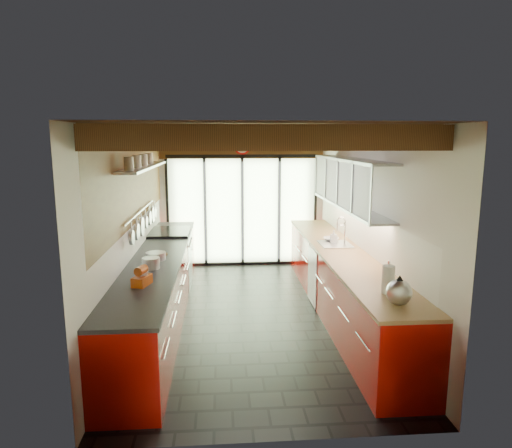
{
  "coord_description": "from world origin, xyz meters",
  "views": [
    {
      "loc": [
        -0.4,
        -6.11,
        2.47
      ],
      "look_at": [
        0.09,
        0.4,
        1.25
      ],
      "focal_mm": 32.0,
      "sensor_mm": 36.0,
      "label": 1
    }
  ],
  "objects_px": {
    "stand_mixer": "(142,277)",
    "paper_towel": "(388,280)",
    "kettle": "(399,291)",
    "bowl": "(331,239)",
    "soap_bottle": "(334,237)"
  },
  "relations": [
    {
      "from": "soap_bottle",
      "to": "bowl",
      "type": "height_order",
      "value": "soap_bottle"
    },
    {
      "from": "paper_towel",
      "to": "bowl",
      "type": "xyz_separation_m",
      "value": [
        0.0,
        2.42,
        -0.12
      ]
    },
    {
      "from": "stand_mixer",
      "to": "paper_towel",
      "type": "bearing_deg",
      "value": -10.37
    },
    {
      "from": "kettle",
      "to": "bowl",
      "type": "relative_size",
      "value": 1.45
    },
    {
      "from": "paper_towel",
      "to": "soap_bottle",
      "type": "height_order",
      "value": "paper_towel"
    },
    {
      "from": "kettle",
      "to": "bowl",
      "type": "height_order",
      "value": "kettle"
    },
    {
      "from": "stand_mixer",
      "to": "bowl",
      "type": "distance_m",
      "value": 3.21
    },
    {
      "from": "soap_bottle",
      "to": "kettle",
      "type": "bearing_deg",
      "value": -90.0
    },
    {
      "from": "soap_bottle",
      "to": "stand_mixer",
      "type": "bearing_deg",
      "value": -144.65
    },
    {
      "from": "paper_towel",
      "to": "stand_mixer",
      "type": "bearing_deg",
      "value": 169.63
    },
    {
      "from": "stand_mixer",
      "to": "kettle",
      "type": "relative_size",
      "value": 0.79
    },
    {
      "from": "kettle",
      "to": "bowl",
      "type": "bearing_deg",
      "value": 90.0
    },
    {
      "from": "kettle",
      "to": "paper_towel",
      "type": "height_order",
      "value": "paper_towel"
    },
    {
      "from": "stand_mixer",
      "to": "bowl",
      "type": "height_order",
      "value": "stand_mixer"
    },
    {
      "from": "soap_bottle",
      "to": "bowl",
      "type": "bearing_deg",
      "value": 90.0
    }
  ]
}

